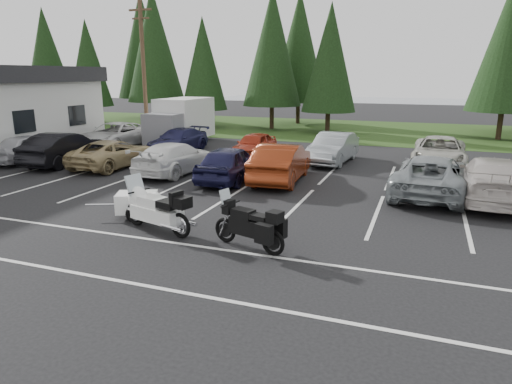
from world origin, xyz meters
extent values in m
plane|color=black|center=(0.00, 0.00, 0.00)|extent=(120.00, 120.00, 0.00)
cube|color=#1D3B12|center=(0.00, 24.00, 0.01)|extent=(80.00, 16.00, 0.01)
cube|color=slate|center=(4.00, 55.00, 0.00)|extent=(70.00, 50.00, 0.02)
cylinder|color=#473321|center=(-10.00, 12.00, 4.50)|extent=(0.26, 0.26, 9.00)
cube|color=#473321|center=(-10.00, 12.00, 8.30)|extent=(1.60, 0.12, 0.12)
cube|color=#473321|center=(-10.00, 12.00, 7.80)|extent=(1.20, 0.10, 0.10)
cube|color=silver|center=(0.00, 2.00, 0.00)|extent=(32.00, 16.00, 0.01)
cylinder|color=#332316|center=(-28.00, 22.50, 1.25)|extent=(0.36, 0.36, 2.50)
cone|color=black|center=(-28.00, 22.50, 6.24)|extent=(4.58, 4.58, 8.84)
cylinder|color=#332316|center=(-22.00, 21.20, 1.08)|extent=(0.36, 0.36, 2.16)
cone|color=black|center=(-22.00, 21.20, 5.40)|extent=(3.96, 3.96, 7.65)
cylinder|color=#332316|center=(-16.00, 22.80, 1.39)|extent=(0.36, 0.36, 2.78)
cone|color=black|center=(-16.00, 22.80, 6.96)|extent=(5.10, 5.10, 9.86)
cylinder|color=#332316|center=(-10.50, 21.40, 1.06)|extent=(0.36, 0.36, 2.11)
cone|color=black|center=(-10.50, 21.40, 5.28)|extent=(3.87, 3.87, 7.48)
cylinder|color=#332316|center=(-5.00, 22.90, 1.31)|extent=(0.36, 0.36, 2.62)
cone|color=black|center=(-5.00, 22.90, 6.54)|extent=(4.80, 4.80, 9.27)
cylinder|color=#332316|center=(0.00, 21.60, 1.13)|extent=(0.36, 0.36, 2.26)
cone|color=black|center=(0.00, 21.60, 5.64)|extent=(4.14, 4.14, 7.99)
cylinder|color=#332316|center=(12.00, 22.10, 1.34)|extent=(0.36, 0.36, 2.69)
cone|color=black|center=(12.00, 22.10, 6.72)|extent=(4.93, 4.93, 9.52)
cylinder|color=#332316|center=(-20.00, 27.00, 1.44)|extent=(0.36, 0.36, 2.88)
cone|color=black|center=(-20.00, 27.00, 7.20)|extent=(5.28, 5.28, 10.20)
cylinder|color=#332316|center=(-4.00, 27.50, 1.36)|extent=(0.36, 0.36, 2.71)
cone|color=black|center=(-4.00, 27.50, 6.78)|extent=(4.97, 4.97, 9.61)
imported|color=silver|center=(-12.04, 4.36, 0.74)|extent=(1.96, 4.44, 1.49)
imported|color=black|center=(-9.89, 4.37, 0.81)|extent=(2.12, 5.06, 1.63)
imported|color=#9F8A5C|center=(-7.14, 4.66, 0.67)|extent=(2.35, 4.91, 1.35)
imported|color=white|center=(-3.53, 4.47, 0.71)|extent=(2.29, 5.04, 1.43)
imported|color=#161637|center=(-0.54, 3.88, 0.77)|extent=(2.02, 4.59, 1.53)
imported|color=maroon|center=(1.52, 4.61, 0.81)|extent=(2.07, 5.04, 1.63)
imported|color=gray|center=(7.53, 4.31, 0.76)|extent=(2.99, 5.69, 1.53)
imported|color=beige|center=(9.58, 4.20, 0.80)|extent=(2.47, 5.61, 1.60)
imported|color=silver|center=(-10.79, 9.59, 0.78)|extent=(2.77, 5.69, 1.56)
imported|color=#1A1B42|center=(-6.47, 9.82, 0.67)|extent=(2.28, 4.76, 1.34)
imported|color=#9D2814|center=(-1.63, 9.70, 0.67)|extent=(1.74, 3.98, 1.34)
imported|color=gray|center=(2.79, 9.55, 0.76)|extent=(2.03, 4.76, 1.53)
imported|color=#ACAA9E|center=(7.91, 10.15, 0.74)|extent=(2.60, 5.40, 1.48)
camera|label=1|loc=(7.17, -13.68, 4.48)|focal=32.00mm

